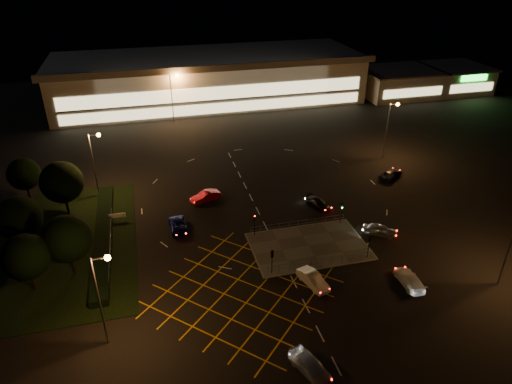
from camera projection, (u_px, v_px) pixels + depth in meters
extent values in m
plane|color=black|center=(289.00, 240.00, 58.49)|extent=(180.00, 180.00, 0.00)
cube|color=#4C4944|center=(309.00, 246.00, 57.20)|extent=(14.00, 9.00, 0.12)
cube|color=black|center=(62.00, 245.00, 57.43)|extent=(18.00, 30.00, 0.08)
cube|color=black|center=(103.00, 236.00, 58.31)|extent=(2.00, 26.00, 1.00)
cube|color=beige|center=(209.00, 79.00, 108.77)|extent=(70.00, 25.00, 10.00)
cube|color=slate|center=(208.00, 57.00, 106.27)|extent=(72.00, 26.50, 0.60)
cube|color=#FFEAA5|center=(218.00, 94.00, 98.10)|extent=(66.00, 0.20, 3.00)
cube|color=#FFEAA5|center=(219.00, 108.00, 99.64)|extent=(66.00, 0.20, 2.20)
cube|color=beige|center=(398.00, 83.00, 113.01)|extent=(18.00, 14.00, 6.00)
cube|color=slate|center=(400.00, 70.00, 111.50)|extent=(18.80, 14.80, 0.40)
cube|color=#FFEAA5|center=(413.00, 92.00, 107.21)|extent=(15.30, 0.20, 2.00)
cube|color=beige|center=(454.00, 79.00, 116.51)|extent=(14.00, 14.00, 6.00)
cube|color=slate|center=(457.00, 66.00, 115.00)|extent=(14.80, 14.80, 0.40)
cube|color=#FFEAA5|center=(472.00, 88.00, 110.72)|extent=(11.90, 0.20, 2.00)
cube|color=#19E533|center=(474.00, 78.00, 109.48)|extent=(7.00, 0.30, 1.40)
cylinder|color=slate|center=(100.00, 303.00, 41.08)|extent=(0.20, 0.20, 10.00)
cylinder|color=slate|center=(99.00, 259.00, 38.93)|extent=(1.40, 0.12, 0.12)
sphere|color=orange|center=(107.00, 258.00, 39.10)|extent=(0.56, 0.56, 0.56)
cylinder|color=slate|center=(509.00, 247.00, 48.58)|extent=(0.20, 0.20, 10.00)
cylinder|color=slate|center=(94.00, 166.00, 66.12)|extent=(0.20, 0.20, 10.00)
cylinder|color=slate|center=(93.00, 135.00, 63.98)|extent=(1.40, 0.12, 0.12)
sphere|color=orange|center=(99.00, 135.00, 64.15)|extent=(0.56, 0.56, 0.56)
cylinder|color=slate|center=(386.00, 132.00, 78.34)|extent=(0.20, 0.20, 10.00)
cylinder|color=slate|center=(394.00, 104.00, 76.19)|extent=(1.40, 0.12, 0.12)
sphere|color=orange|center=(398.00, 104.00, 76.37)|extent=(0.56, 0.56, 0.56)
cylinder|color=slate|center=(172.00, 99.00, 94.68)|extent=(0.20, 0.20, 10.00)
cylinder|color=slate|center=(173.00, 76.00, 92.53)|extent=(1.40, 0.12, 0.12)
sphere|color=orange|center=(177.00, 76.00, 92.71)|extent=(0.56, 0.56, 0.56)
cylinder|color=slate|center=(346.00, 84.00, 105.14)|extent=(0.20, 0.20, 10.00)
cylinder|color=slate|center=(351.00, 62.00, 102.99)|extent=(1.40, 0.12, 0.12)
sphere|color=orange|center=(354.00, 62.00, 103.17)|extent=(0.56, 0.56, 0.56)
cylinder|color=black|center=(272.00, 262.00, 51.74)|extent=(0.10, 0.10, 3.00)
cube|color=black|center=(272.00, 254.00, 51.16)|extent=(0.28, 0.18, 0.90)
sphere|color=#19FF33|center=(272.00, 253.00, 51.27)|extent=(0.16, 0.16, 0.16)
cylinder|color=black|center=(368.00, 247.00, 54.37)|extent=(0.10, 0.10, 3.00)
cube|color=black|center=(370.00, 239.00, 53.79)|extent=(0.28, 0.18, 0.90)
sphere|color=#19FF33|center=(369.00, 238.00, 53.90)|extent=(0.16, 0.16, 0.16)
cylinder|color=black|center=(255.00, 225.00, 58.54)|extent=(0.10, 0.10, 3.00)
cube|color=black|center=(255.00, 217.00, 57.96)|extent=(0.28, 0.18, 0.90)
sphere|color=#FF0C0C|center=(255.00, 218.00, 57.85)|extent=(0.16, 0.16, 0.16)
cylinder|color=black|center=(341.00, 213.00, 61.16)|extent=(0.10, 0.10, 3.00)
cube|color=black|center=(342.00, 206.00, 60.59)|extent=(0.28, 0.18, 0.90)
sphere|color=#19FF33|center=(342.00, 206.00, 60.48)|extent=(0.16, 0.16, 0.16)
cylinder|color=black|center=(33.00, 280.00, 49.61)|extent=(0.36, 0.36, 2.52)
sphere|color=black|center=(26.00, 257.00, 48.13)|extent=(5.04, 5.04, 5.04)
cylinder|color=black|center=(26.00, 241.00, 55.93)|extent=(0.36, 0.36, 2.70)
sphere|color=black|center=(19.00, 218.00, 54.34)|extent=(5.40, 5.40, 5.40)
cylinder|color=black|center=(67.00, 205.00, 63.56)|extent=(0.36, 0.36, 2.88)
sphere|color=black|center=(62.00, 182.00, 61.87)|extent=(5.76, 5.76, 5.76)
cylinder|color=black|center=(28.00, 191.00, 67.47)|extent=(0.36, 0.36, 2.34)
sphere|color=black|center=(24.00, 174.00, 66.10)|extent=(4.68, 4.68, 4.68)
cylinder|color=black|center=(73.00, 263.00, 52.14)|extent=(0.36, 0.36, 2.70)
sphere|color=black|center=(67.00, 239.00, 50.56)|extent=(5.40, 5.40, 5.40)
imported|color=silver|center=(310.00, 365.00, 40.14)|extent=(3.32, 4.97, 1.57)
imported|color=silver|center=(313.00, 280.00, 50.46)|extent=(2.75, 4.72, 1.47)
imported|color=#0D134F|center=(179.00, 226.00, 60.16)|extent=(2.45, 4.87, 1.32)
imported|color=black|center=(318.00, 203.00, 65.48)|extent=(3.20, 4.58, 1.23)
imported|color=silver|center=(380.00, 230.00, 59.22)|extent=(4.55, 3.85, 1.47)
imported|color=#A00B1B|center=(205.00, 196.00, 67.02)|extent=(4.79, 2.99, 1.49)
imported|color=black|center=(391.00, 174.00, 73.79)|extent=(5.19, 4.63, 1.34)
imported|color=silver|center=(409.00, 279.00, 50.59)|extent=(2.13, 4.83, 1.38)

